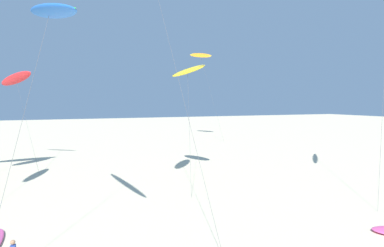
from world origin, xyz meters
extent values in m
cylinder|color=#4C4C51|center=(0.82, 14.20, 8.58)|extent=(1.31, 8.41, 17.17)
ellipsoid|color=blue|center=(-6.15, 15.27, 12.56)|extent=(2.98, 8.84, 2.57)
ellipsoid|color=green|center=(-6.15, 15.27, 12.60)|extent=(2.41, 8.81, 2.14)
cylinder|color=#4C4C51|center=(-7.65, 13.09, 6.23)|extent=(3.02, 4.39, 12.47)
cylinder|color=#4C4C51|center=(16.53, 13.20, 9.01)|extent=(2.95, 2.04, 18.03)
ellipsoid|color=yellow|center=(6.80, 27.74, 10.92)|extent=(2.70, 5.80, 1.61)
ellipsoid|color=black|center=(6.80, 27.74, 10.95)|extent=(1.74, 5.64, 0.98)
cylinder|color=#4C4C51|center=(5.50, 24.17, 5.42)|extent=(2.63, 7.18, 10.84)
ellipsoid|color=red|center=(-10.07, 43.21, 10.66)|extent=(4.47, 4.73, 2.51)
ellipsoid|color=#EA5193|center=(-10.07, 43.21, 10.70)|extent=(3.99, 4.56, 1.79)
cylinder|color=#4C4C51|center=(-8.74, 38.59, 5.29)|extent=(2.69, 9.25, 10.59)
ellipsoid|color=orange|center=(22.32, 58.62, 17.17)|extent=(4.04, 5.20, 1.90)
ellipsoid|color=green|center=(22.32, 58.62, 17.20)|extent=(3.20, 4.86, 1.24)
cylinder|color=#4C4C51|center=(23.24, 55.20, 8.55)|extent=(1.86, 6.87, 17.11)
sphere|color=#9E7051|center=(-7.94, 12.21, 1.63)|extent=(0.21, 0.21, 0.21)
camera|label=1|loc=(-6.29, -4.15, 7.86)|focal=31.35mm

